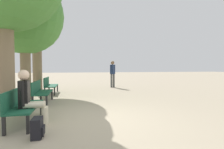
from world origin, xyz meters
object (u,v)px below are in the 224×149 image
at_px(person_seated, 30,97).
at_px(tree_row_2, 36,10).
at_px(backpack, 38,128).
at_px(bench_row_0, 21,104).
at_px(bench_row_2, 49,84).
at_px(pedestrian_near, 113,72).
at_px(bench_row_1, 40,91).
at_px(tree_row_1, 24,16).

bearing_deg(person_seated, tree_row_2, 99.40).
distance_m(tree_row_2, backpack, 8.18).
xyz_separation_m(bench_row_0, bench_row_2, (0.00, 4.82, 0.00)).
bearing_deg(bench_row_0, backpack, -60.64).
bearing_deg(person_seated, pedestrian_near, 63.70).
bearing_deg(person_seated, bench_row_1, 95.19).
relative_size(bench_row_1, tree_row_1, 0.30).
bearing_deg(person_seated, backpack, -67.85).
relative_size(bench_row_0, pedestrian_near, 0.88).
height_order(bench_row_2, tree_row_2, tree_row_2).
xyz_separation_m(tree_row_1, pedestrian_near, (4.51, 3.39, -2.47)).
xyz_separation_m(bench_row_2, pedestrian_near, (3.74, 2.04, 0.53)).
bearing_deg(person_seated, bench_row_2, 92.71).
distance_m(bench_row_2, tree_row_2, 4.21).
bearing_deg(bench_row_2, tree_row_2, 126.36).
distance_m(bench_row_2, backpack, 5.83).
height_order(bench_row_1, tree_row_1, tree_row_1).
distance_m(bench_row_0, bench_row_1, 2.41).
bearing_deg(bench_row_1, bench_row_0, -90.00).
relative_size(tree_row_1, backpack, 13.36).
height_order(bench_row_0, person_seated, person_seated).
relative_size(bench_row_1, backpack, 4.04).
distance_m(bench_row_1, person_seated, 2.65).
xyz_separation_m(person_seated, backpack, (0.31, -0.75, -0.49)).
bearing_deg(tree_row_2, pedestrian_near, 12.48).
distance_m(tree_row_1, backpack, 5.68).
xyz_separation_m(bench_row_2, person_seated, (0.24, -5.04, 0.20)).
bearing_deg(pedestrian_near, person_seated, -116.30).
bearing_deg(tree_row_1, bench_row_1, -54.07).
relative_size(bench_row_2, pedestrian_near, 0.88).
bearing_deg(bench_row_0, person_seated, -42.10).
bearing_deg(bench_row_1, person_seated, -84.81).
xyz_separation_m(bench_row_0, tree_row_1, (-0.77, 3.47, 3.00)).
bearing_deg(tree_row_1, backpack, -73.52).
height_order(bench_row_0, pedestrian_near, pedestrian_near).
bearing_deg(pedestrian_near, tree_row_2, -167.52).
bearing_deg(tree_row_1, bench_row_2, 60.42).
relative_size(bench_row_1, tree_row_2, 0.26).
bearing_deg(bench_row_1, pedestrian_near, 49.99).
height_order(tree_row_1, pedestrian_near, tree_row_1).
bearing_deg(backpack, tree_row_1, 106.48).
distance_m(bench_row_2, pedestrian_near, 4.29).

